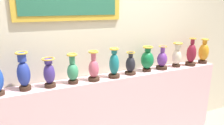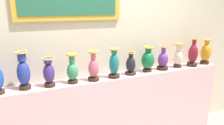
{
  "view_description": "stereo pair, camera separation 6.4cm",
  "coord_description": "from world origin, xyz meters",
  "px_view_note": "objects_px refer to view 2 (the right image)",
  "views": [
    {
      "loc": [
        -1.03,
        -2.23,
        1.89
      ],
      "look_at": [
        0.0,
        0.0,
        1.21
      ],
      "focal_mm": 33.07,
      "sensor_mm": 36.0,
      "label": 1
    },
    {
      "loc": [
        -0.97,
        -2.26,
        1.89
      ],
      "look_at": [
        0.0,
        0.0,
        1.21
      ],
      "focal_mm": 33.07,
      "sensor_mm": 36.0,
      "label": 2
    }
  ],
  "objects_px": {
    "vase_rose": "(93,68)",
    "vase_violet": "(163,60)",
    "vase_cobalt": "(23,72)",
    "vase_amber": "(206,53)",
    "vase_jade": "(72,70)",
    "vase_indigo": "(49,73)",
    "vase_emerald": "(148,60)",
    "vase_teal": "(114,64)",
    "vase_burgundy": "(193,55)",
    "vase_onyx": "(131,65)",
    "vase_ivory": "(178,56)"
  },
  "relations": [
    {
      "from": "vase_rose",
      "to": "vase_burgundy",
      "type": "distance_m",
      "value": 1.52
    },
    {
      "from": "vase_onyx",
      "to": "vase_ivory",
      "type": "xyz_separation_m",
      "value": [
        0.77,
        0.01,
        0.04
      ]
    },
    {
      "from": "vase_jade",
      "to": "vase_teal",
      "type": "relative_size",
      "value": 0.94
    },
    {
      "from": "vase_indigo",
      "to": "vase_rose",
      "type": "relative_size",
      "value": 0.9
    },
    {
      "from": "vase_teal",
      "to": "vase_ivory",
      "type": "xyz_separation_m",
      "value": [
        1.02,
        0.04,
        -0.0
      ]
    },
    {
      "from": "vase_onyx",
      "to": "vase_burgundy",
      "type": "distance_m",
      "value": 1.02
    },
    {
      "from": "vase_jade",
      "to": "vase_indigo",
      "type": "bearing_deg",
      "value": -179.55
    },
    {
      "from": "vase_onyx",
      "to": "vase_violet",
      "type": "bearing_deg",
      "value": 1.17
    },
    {
      "from": "vase_emerald",
      "to": "vase_burgundy",
      "type": "xyz_separation_m",
      "value": [
        0.75,
        -0.04,
        0.01
      ]
    },
    {
      "from": "vase_cobalt",
      "to": "vase_ivory",
      "type": "xyz_separation_m",
      "value": [
        2.04,
        0.01,
        -0.02
      ]
    },
    {
      "from": "vase_jade",
      "to": "vase_ivory",
      "type": "relative_size",
      "value": 0.98
    },
    {
      "from": "vase_rose",
      "to": "vase_violet",
      "type": "distance_m",
      "value": 1.02
    },
    {
      "from": "vase_ivory",
      "to": "vase_burgundy",
      "type": "distance_m",
      "value": 0.24
    },
    {
      "from": "vase_rose",
      "to": "vase_teal",
      "type": "distance_m",
      "value": 0.26
    },
    {
      "from": "vase_jade",
      "to": "vase_violet",
      "type": "bearing_deg",
      "value": 1.13
    },
    {
      "from": "vase_jade",
      "to": "vase_amber",
      "type": "height_order",
      "value": "vase_amber"
    },
    {
      "from": "vase_violet",
      "to": "vase_amber",
      "type": "height_order",
      "value": "vase_amber"
    },
    {
      "from": "vase_jade",
      "to": "vase_rose",
      "type": "height_order",
      "value": "vase_rose"
    },
    {
      "from": "vase_indigo",
      "to": "vase_emerald",
      "type": "distance_m",
      "value": 1.28
    },
    {
      "from": "vase_cobalt",
      "to": "vase_ivory",
      "type": "relative_size",
      "value": 1.15
    },
    {
      "from": "vase_teal",
      "to": "vase_onyx",
      "type": "relative_size",
      "value": 1.27
    },
    {
      "from": "vase_cobalt",
      "to": "vase_rose",
      "type": "bearing_deg",
      "value": -2.57
    },
    {
      "from": "vase_rose",
      "to": "vase_onyx",
      "type": "height_order",
      "value": "vase_rose"
    },
    {
      "from": "vase_jade",
      "to": "vase_rose",
      "type": "relative_size",
      "value": 0.97
    },
    {
      "from": "vase_rose",
      "to": "vase_onyx",
      "type": "relative_size",
      "value": 1.23
    },
    {
      "from": "vase_rose",
      "to": "vase_violet",
      "type": "height_order",
      "value": "vase_rose"
    },
    {
      "from": "vase_cobalt",
      "to": "vase_amber",
      "type": "bearing_deg",
      "value": -0.23
    },
    {
      "from": "vase_cobalt",
      "to": "vase_ivory",
      "type": "bearing_deg",
      "value": 0.18
    },
    {
      "from": "vase_jade",
      "to": "vase_emerald",
      "type": "xyz_separation_m",
      "value": [
        1.02,
        0.03,
        0.01
      ]
    },
    {
      "from": "vase_emerald",
      "to": "vase_ivory",
      "type": "xyz_separation_m",
      "value": [
        0.51,
        -0.0,
        0.0
      ]
    },
    {
      "from": "vase_emerald",
      "to": "vase_rose",
      "type": "bearing_deg",
      "value": -176.78
    },
    {
      "from": "vase_cobalt",
      "to": "vase_violet",
      "type": "height_order",
      "value": "vase_cobalt"
    },
    {
      "from": "vase_emerald",
      "to": "vase_amber",
      "type": "bearing_deg",
      "value": -1.14
    },
    {
      "from": "vase_teal",
      "to": "vase_ivory",
      "type": "bearing_deg",
      "value": 2.27
    },
    {
      "from": "vase_jade",
      "to": "vase_violet",
      "type": "relative_size",
      "value": 1.06
    },
    {
      "from": "vase_jade",
      "to": "vase_amber",
      "type": "distance_m",
      "value": 2.04
    },
    {
      "from": "vase_emerald",
      "to": "vase_burgundy",
      "type": "relative_size",
      "value": 0.84
    },
    {
      "from": "vase_cobalt",
      "to": "vase_jade",
      "type": "height_order",
      "value": "vase_cobalt"
    },
    {
      "from": "vase_rose",
      "to": "vase_teal",
      "type": "bearing_deg",
      "value": -0.08
    },
    {
      "from": "vase_onyx",
      "to": "vase_violet",
      "type": "height_order",
      "value": "vase_violet"
    },
    {
      "from": "vase_emerald",
      "to": "vase_amber",
      "type": "height_order",
      "value": "vase_amber"
    },
    {
      "from": "vase_teal",
      "to": "vase_amber",
      "type": "xyz_separation_m",
      "value": [
        1.53,
        0.02,
        0.01
      ]
    },
    {
      "from": "vase_rose",
      "to": "vase_ivory",
      "type": "xyz_separation_m",
      "value": [
        1.28,
        0.04,
        0.01
      ]
    },
    {
      "from": "vase_cobalt",
      "to": "vase_rose",
      "type": "height_order",
      "value": "vase_cobalt"
    },
    {
      "from": "vase_ivory",
      "to": "vase_rose",
      "type": "bearing_deg",
      "value": -178.21
    },
    {
      "from": "vase_amber",
      "to": "vase_burgundy",
      "type": "bearing_deg",
      "value": -176.75
    },
    {
      "from": "vase_cobalt",
      "to": "vase_jade",
      "type": "xyz_separation_m",
      "value": [
        0.51,
        -0.02,
        -0.04
      ]
    },
    {
      "from": "vase_burgundy",
      "to": "vase_rose",
      "type": "bearing_deg",
      "value": -179.68
    },
    {
      "from": "vase_onyx",
      "to": "vase_ivory",
      "type": "distance_m",
      "value": 0.77
    },
    {
      "from": "vase_ivory",
      "to": "vase_amber",
      "type": "bearing_deg",
      "value": -1.85
    }
  ]
}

